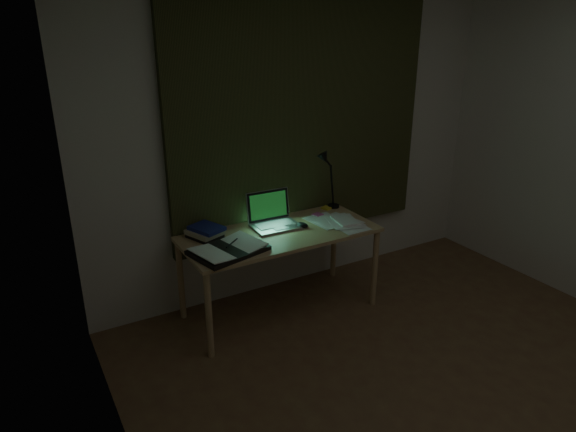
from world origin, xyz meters
The scene contains 13 objects.
floor centered at (0.00, 0.00, 0.00)m, with size 3.50×4.00×0.00m, color brown.
wall_back centered at (0.00, 2.00, 1.25)m, with size 3.50×0.00×2.50m, color silver.
wall_left centered at (-1.75, 0.00, 1.25)m, with size 0.00×4.00×2.50m, color silver.
curtain centered at (0.00, 1.96, 1.45)m, with size 2.20×0.06×2.00m, color #2B3018.
desk centered at (-0.41, 1.61, 0.33)m, with size 1.43×0.63×0.65m, color tan, non-canonical shape.
laptop centered at (-0.39, 1.70, 0.78)m, with size 0.35×0.39×0.25m, color #B1B1B6, non-canonical shape.
open_textbook centered at (-0.87, 1.48, 0.67)m, with size 0.47×0.34×0.04m, color white, non-canonical shape.
book_stack centered at (-0.91, 1.79, 0.70)m, with size 0.19×0.23×0.09m, color white, non-canonical shape.
loose_papers centered at (0.07, 1.55, 0.66)m, with size 0.35×0.37×0.02m, color white, non-canonical shape.
mouse centered at (-0.22, 1.61, 0.67)m, with size 0.06×0.10×0.04m, color black.
sticky_yellow centered at (0.17, 1.85, 0.66)m, with size 0.07×0.07×0.01m, color yellow.
sticky_pink centered at (0.01, 1.75, 0.66)m, with size 0.07×0.07×0.01m, color #DB559A.
desk_lamp centered at (0.24, 1.86, 0.91)m, with size 0.35×0.27×0.52m, color black, non-canonical shape.
Camera 1 is at (-2.07, -1.40, 2.10)m, focal length 32.00 mm.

